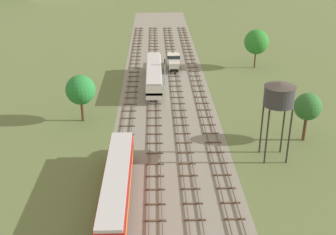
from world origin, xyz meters
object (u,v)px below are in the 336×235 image
water_tower (279,95)px  diesel_railcar_far_left_nearest (117,184)px  diesel_railcar_left_near (154,74)px  shunter_loco_centre_left_mid (173,60)px  signal_post_nearest (165,68)px

water_tower → diesel_railcar_far_left_nearest: bearing=-154.2°
diesel_railcar_left_near → shunter_loco_centre_left_mid: bearing=69.2°
shunter_loco_centre_left_mid → signal_post_nearest: size_ratio=1.60×
diesel_railcar_far_left_nearest → signal_post_nearest: (6.44, 39.76, 0.77)m
diesel_railcar_left_near → water_tower: size_ratio=1.88×
signal_post_nearest → shunter_loco_centre_left_mid: bearing=78.0°
shunter_loco_centre_left_mid → signal_post_nearest: 10.42m
diesel_railcar_left_near → signal_post_nearest: bearing=28.5°
diesel_railcar_left_near → signal_post_nearest: size_ratio=3.87×
diesel_railcar_far_left_nearest → water_tower: 23.62m
shunter_loco_centre_left_mid → diesel_railcar_far_left_nearest: bearing=-99.8°
shunter_loco_centre_left_mid → signal_post_nearest: signal_post_nearest is taller
diesel_railcar_left_near → water_tower: 33.59m
diesel_railcar_far_left_nearest → signal_post_nearest: signal_post_nearest is taller
water_tower → signal_post_nearest: water_tower is taller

